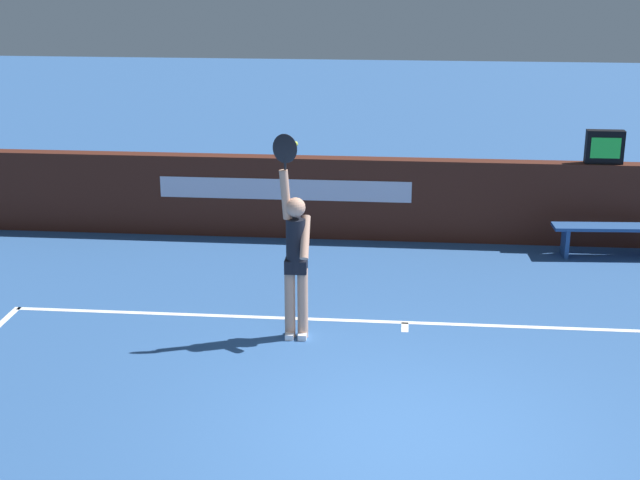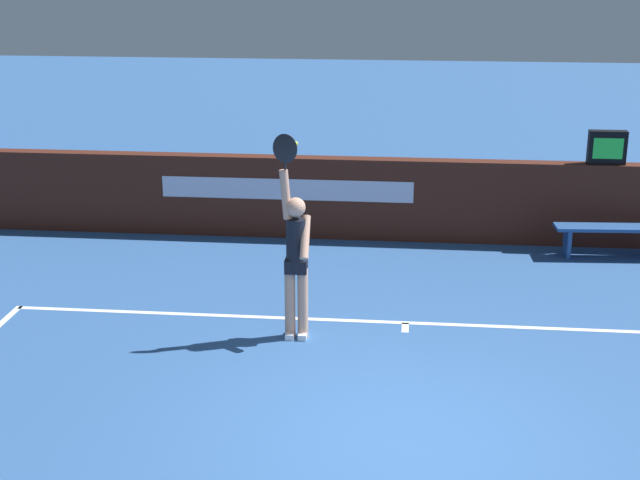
# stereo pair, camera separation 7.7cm
# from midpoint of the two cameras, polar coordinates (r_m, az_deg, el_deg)

# --- Properties ---
(ground_plane) EXTENTS (60.00, 60.00, 0.00)m
(ground_plane) POSITION_cam_midpoint_polar(r_m,az_deg,el_deg) (9.08, 4.92, -12.09)
(ground_plane) COLOR #2E568F
(court_lines) EXTENTS (10.14, 5.14, 0.00)m
(court_lines) POSITION_cam_midpoint_polar(r_m,az_deg,el_deg) (9.36, 4.94, -11.07)
(court_lines) COLOR white
(court_lines) RESTS_ON ground
(back_wall) EXTENTS (15.64, 0.29, 1.31)m
(back_wall) POSITION_cam_midpoint_polar(r_m,az_deg,el_deg) (14.66, 5.26, 2.50)
(back_wall) COLOR #451E14
(back_wall) RESTS_ON ground
(speed_display) EXTENTS (0.57, 0.18, 0.51)m
(speed_display) POSITION_cam_midpoint_polar(r_m,az_deg,el_deg) (14.75, 17.04, 5.53)
(speed_display) COLOR black
(speed_display) RESTS_ON back_wall
(tennis_player) EXTENTS (0.44, 0.39, 2.49)m
(tennis_player) POSITION_cam_midpoint_polar(r_m,az_deg,el_deg) (10.81, -1.73, -0.96)
(tennis_player) COLOR tan
(tennis_player) RESTS_ON ground
(tennis_ball) EXTENTS (0.07, 0.07, 0.07)m
(tennis_ball) POSITION_cam_midpoint_polar(r_m,az_deg,el_deg) (10.50, -1.76, 5.96)
(tennis_ball) COLOR #CADD3A
(courtside_bench_near) EXTENTS (1.67, 0.46, 0.49)m
(courtside_bench_near) POSITION_cam_midpoint_polar(r_m,az_deg,el_deg) (14.50, 17.24, 0.44)
(courtside_bench_near) COLOR #274C8A
(courtside_bench_near) RESTS_ON ground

